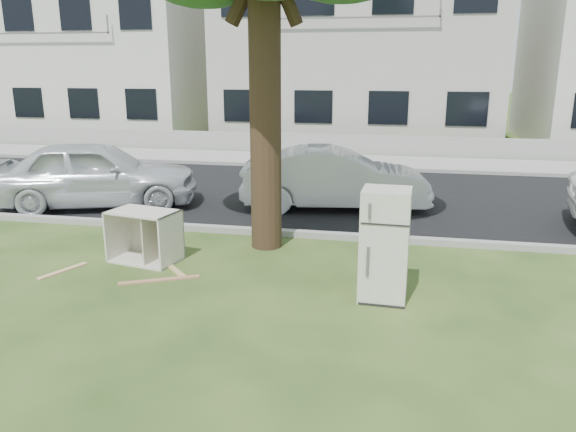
% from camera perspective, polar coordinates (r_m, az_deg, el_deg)
% --- Properties ---
extents(ground, '(120.00, 120.00, 0.00)m').
position_cam_1_polar(ground, '(8.33, -2.35, -7.04)').
color(ground, '#244017').
extents(road, '(120.00, 7.00, 0.01)m').
position_cam_1_polar(road, '(13.97, 3.41, 2.18)').
color(road, black).
rests_on(road, ground).
extents(kerb_near, '(120.00, 0.18, 0.12)m').
position_cam_1_polar(kerb_near, '(10.59, 0.75, -2.10)').
color(kerb_near, gray).
rests_on(kerb_near, ground).
extents(kerb_far, '(120.00, 0.18, 0.12)m').
position_cam_1_polar(kerb_far, '(17.42, 5.03, 4.75)').
color(kerb_far, gray).
rests_on(kerb_far, ground).
extents(sidewalk, '(120.00, 2.80, 0.01)m').
position_cam_1_polar(sidewalk, '(18.84, 5.52, 5.55)').
color(sidewalk, gray).
rests_on(sidewalk, ground).
extents(low_wall, '(120.00, 0.15, 0.70)m').
position_cam_1_polar(low_wall, '(20.36, 6.01, 7.24)').
color(low_wall, gray).
rests_on(low_wall, ground).
extents(townhouse_left, '(10.20, 8.16, 7.04)m').
position_cam_1_polar(townhouse_left, '(28.56, -18.40, 15.24)').
color(townhouse_left, beige).
rests_on(townhouse_left, ground).
extents(townhouse_center, '(11.22, 8.16, 7.44)m').
position_cam_1_polar(townhouse_center, '(25.06, 7.34, 16.42)').
color(townhouse_center, beige).
rests_on(townhouse_center, ground).
extents(fridge, '(0.67, 0.62, 1.55)m').
position_cam_1_polar(fridge, '(7.73, 9.78, -2.92)').
color(fridge, silver).
rests_on(fridge, ground).
extents(cabinet, '(1.21, 0.89, 0.85)m').
position_cam_1_polar(cabinet, '(9.49, -14.38, -1.97)').
color(cabinet, white).
rests_on(cabinet, ground).
extents(plank_a, '(1.11, 0.62, 0.02)m').
position_cam_1_polar(plank_a, '(8.70, -12.93, -6.35)').
color(plank_a, '#AD7554').
rests_on(plank_a, ground).
extents(plank_b, '(0.73, 0.77, 0.02)m').
position_cam_1_polar(plank_b, '(9.14, -11.63, -5.21)').
color(plank_b, tan).
rests_on(plank_b, ground).
extents(plank_c, '(0.42, 0.82, 0.02)m').
position_cam_1_polar(plank_c, '(9.53, -21.90, -5.18)').
color(plank_c, tan).
rests_on(plank_c, ground).
extents(car_center, '(4.30, 2.04, 1.36)m').
position_cam_1_polar(car_center, '(12.56, 4.80, 3.82)').
color(car_center, silver).
rests_on(car_center, ground).
extents(car_left, '(4.79, 3.11, 1.52)m').
position_cam_1_polar(car_left, '(13.37, -18.95, 4.09)').
color(car_left, silver).
rests_on(car_left, ground).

